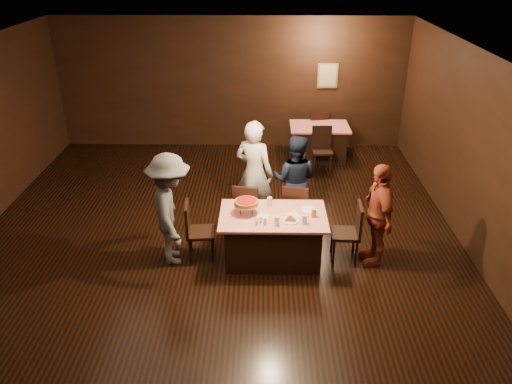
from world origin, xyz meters
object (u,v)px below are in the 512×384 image
at_px(chair_far_left, 248,208).
at_px(diner_white_jacket, 254,173).
at_px(chair_back_far, 317,129).
at_px(diner_navy_hoodie, 295,180).
at_px(glass_amber, 314,213).
at_px(main_table, 273,237).
at_px(chair_far_right, 296,208).
at_px(glass_front_right, 305,219).
at_px(chair_end_left, 201,231).
at_px(back_table, 319,142).
at_px(chair_back_near, 322,150).
at_px(chair_end_right, 345,232).
at_px(diner_grey_knit, 171,210).
at_px(pizza_stand, 246,202).
at_px(glass_front_left, 277,221).
at_px(glass_back, 270,201).
at_px(diner_red_shirt, 378,214).
at_px(plate_empty, 309,210).

distance_m(chair_far_left, diner_white_jacket, 0.61).
bearing_deg(diner_white_jacket, chair_back_far, -86.93).
xyz_separation_m(diner_navy_hoodie, glass_amber, (0.22, -1.21, 0.04)).
bearing_deg(diner_white_jacket, chair_far_left, 101.59).
relative_size(main_table, chair_far_right, 1.68).
distance_m(chair_back_far, glass_front_right, 4.96).
distance_m(main_table, chair_end_left, 1.10).
height_order(back_table, chair_back_near, chair_back_near).
relative_size(chair_far_right, chair_end_right, 1.00).
relative_size(chair_far_left, diner_navy_hoodie, 0.59).
bearing_deg(diner_grey_knit, glass_front_right, -109.51).
relative_size(chair_end_right, pizza_stand, 2.50).
bearing_deg(glass_front_left, back_table, 76.52).
bearing_deg(diner_navy_hoodie, diner_white_jacket, 15.07).
bearing_deg(diner_navy_hoodie, glass_back, 78.06).
height_order(diner_red_shirt, pizza_stand, diner_red_shirt).
xyz_separation_m(pizza_stand, plate_empty, (0.95, 0.10, -0.17)).
bearing_deg(diner_red_shirt, chair_back_far, 178.78).
bearing_deg(chair_far_right, plate_empty, 117.24).
bearing_deg(chair_far_right, chair_back_far, -86.86).
height_order(diner_navy_hoodie, glass_back, diner_navy_hoodie).
bearing_deg(pizza_stand, back_table, 69.54).
xyz_separation_m(glass_front_left, glass_amber, (0.55, 0.25, 0.00)).
bearing_deg(diner_grey_knit, chair_end_right, -102.74).
relative_size(plate_empty, glass_amber, 1.79).
distance_m(chair_far_left, chair_back_far, 4.18).
bearing_deg(diner_white_jacket, chair_end_right, 165.44).
xyz_separation_m(diner_navy_hoodie, plate_empty, (0.17, -1.01, -0.02)).
bearing_deg(pizza_stand, chair_back_near, 65.67).
xyz_separation_m(chair_back_far, glass_back, (-1.14, -4.35, 0.37)).
distance_m(chair_far_left, chair_end_right, 1.68).
bearing_deg(glass_amber, diner_red_shirt, 1.23).
xyz_separation_m(chair_back_far, plate_empty, (-0.54, -4.50, 0.30)).
bearing_deg(back_table, chair_end_left, -118.42).
bearing_deg(diner_grey_knit, diner_red_shirt, -103.51).
height_order(diner_grey_knit, glass_front_left, diner_grey_knit).
xyz_separation_m(diner_grey_knit, glass_amber, (2.12, 0.02, -0.04)).
xyz_separation_m(chair_end_left, diner_navy_hoodie, (1.48, 1.16, 0.33)).
relative_size(chair_far_left, chair_end_left, 1.00).
height_order(chair_end_left, chair_back_far, same).
bearing_deg(plate_empty, chair_far_right, 104.04).
relative_size(chair_back_far, glass_front_right, 6.79).
bearing_deg(diner_navy_hoodie, chair_back_far, -86.86).
xyz_separation_m(chair_far_right, glass_back, (-0.45, -0.45, 0.37)).
distance_m(diner_white_jacket, glass_front_left, 1.50).
relative_size(back_table, diner_white_jacket, 0.70).
bearing_deg(chair_back_far, chair_back_near, 78.96).
bearing_deg(glass_front_right, glass_front_left, -172.87).
distance_m(chair_far_left, diner_red_shirt, 2.13).
bearing_deg(chair_far_left, chair_far_right, -168.13).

